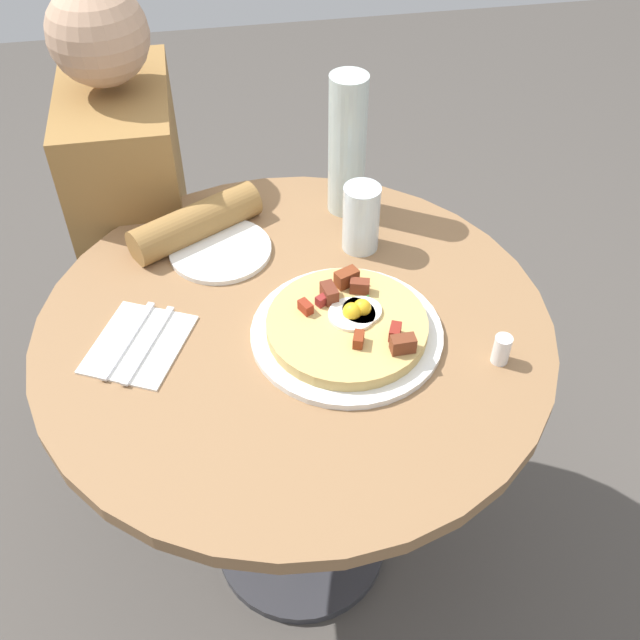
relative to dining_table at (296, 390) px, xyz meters
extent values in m
plane|color=#4C4742|center=(0.00, 0.00, -0.57)|extent=(6.00, 6.00, 0.00)
cylinder|color=olive|center=(0.00, 0.00, 0.16)|extent=(0.87, 0.87, 0.03)
cylinder|color=#333338|center=(0.00, 0.00, -0.21)|extent=(0.10, 0.10, 0.71)
cylinder|color=#333338|center=(0.00, 0.00, -0.55)|extent=(0.39, 0.39, 0.02)
cube|color=#2D2D33|center=(-0.51, -0.28, -0.34)|extent=(0.32, 0.28, 0.45)
cube|color=olive|center=(-0.51, -0.28, 0.12)|extent=(0.38, 0.22, 0.48)
sphere|color=tan|center=(-0.51, -0.28, 0.47)|extent=(0.19, 0.19, 0.19)
cylinder|color=olive|center=(-0.27, -0.15, 0.21)|extent=(0.19, 0.26, 0.07)
cylinder|color=white|center=(0.05, 0.08, 0.18)|extent=(0.32, 0.32, 0.01)
cylinder|color=tan|center=(0.05, 0.08, 0.20)|extent=(0.26, 0.26, 0.02)
cylinder|color=white|center=(0.03, 0.11, 0.21)|extent=(0.07, 0.07, 0.01)
sphere|color=yellow|center=(0.03, 0.11, 0.22)|extent=(0.03, 0.03, 0.03)
cylinder|color=white|center=(0.04, 0.09, 0.21)|extent=(0.08, 0.08, 0.01)
sphere|color=yellow|center=(0.04, 0.09, 0.22)|extent=(0.03, 0.03, 0.03)
cube|color=maroon|center=(-0.02, 0.12, 0.22)|extent=(0.03, 0.04, 0.02)
cube|color=maroon|center=(0.10, 0.15, 0.22)|extent=(0.03, 0.03, 0.02)
cube|color=brown|center=(0.13, 0.15, 0.22)|extent=(0.02, 0.04, 0.03)
cube|color=brown|center=(-0.04, 0.10, 0.22)|extent=(0.04, 0.04, 0.03)
cube|color=maroon|center=(-0.01, 0.06, 0.22)|extent=(0.04, 0.03, 0.03)
cube|color=maroon|center=(0.10, 0.09, 0.22)|extent=(0.03, 0.02, 0.02)
cube|color=maroon|center=(0.01, 0.02, 0.22)|extent=(0.03, 0.02, 0.02)
cube|color=maroon|center=(0.00, 0.05, 0.22)|extent=(0.02, 0.03, 0.02)
cube|color=#387F2D|center=(0.00, 0.13, 0.21)|extent=(0.01, 0.01, 0.00)
cube|color=#387F2D|center=(0.08, 0.10, 0.21)|extent=(0.01, 0.01, 0.00)
cube|color=#387F2D|center=(0.03, 0.11, 0.21)|extent=(0.01, 0.00, 0.00)
cube|color=#387F2D|center=(-0.02, 0.06, 0.21)|extent=(0.00, 0.01, 0.00)
cylinder|color=white|center=(-0.21, -0.11, 0.18)|extent=(0.19, 0.19, 0.01)
cube|color=white|center=(0.01, -0.26, 0.18)|extent=(0.21, 0.20, 0.00)
cube|color=silver|center=(0.02, -0.24, 0.18)|extent=(0.17, 0.09, 0.00)
cube|color=silver|center=(0.00, -0.27, 0.18)|extent=(0.17, 0.09, 0.00)
cylinder|color=silver|center=(-0.18, 0.15, 0.24)|extent=(0.07, 0.07, 0.13)
cylinder|color=silver|center=(-0.31, 0.15, 0.32)|extent=(0.07, 0.07, 0.28)
cylinder|color=white|center=(0.14, 0.31, 0.20)|extent=(0.03, 0.03, 0.05)
camera|label=1|loc=(0.88, -0.11, 1.05)|focal=41.54mm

